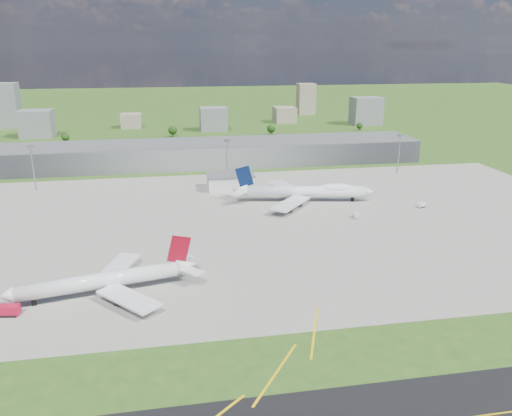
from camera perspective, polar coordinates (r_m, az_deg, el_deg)
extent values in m
plane|color=#2B5219|center=(336.70, -5.69, 4.45)|extent=(1400.00, 1400.00, 0.00)
cube|color=gray|center=(232.83, -1.09, -1.72)|extent=(360.00, 190.00, 0.08)
cube|color=gray|center=(349.65, -5.93, 6.21)|extent=(300.00, 42.00, 15.00)
cube|color=silver|center=(288.40, -2.94, 3.01)|extent=(26.00, 16.00, 8.00)
cylinder|color=gray|center=(308.56, -24.11, 4.07)|extent=(0.70, 0.70, 25.00)
cube|color=gray|center=(306.06, -24.42, 6.39)|extent=(3.50, 2.00, 1.20)
cylinder|color=gray|center=(300.81, -3.33, 5.31)|extent=(0.70, 0.70, 25.00)
cube|color=gray|center=(298.25, -3.37, 7.70)|extent=(3.50, 2.00, 1.20)
cylinder|color=gray|center=(331.62, 16.00, 5.84)|extent=(0.70, 0.70, 25.00)
cube|color=gray|center=(329.29, 16.20, 8.01)|extent=(3.50, 2.00, 1.20)
cylinder|color=white|center=(174.34, -17.47, -7.95)|extent=(51.57, 15.69, 5.33)
cone|color=white|center=(175.48, -26.69, -8.96)|extent=(5.44, 6.13, 5.33)
cone|color=white|center=(177.63, -8.00, -6.49)|extent=(8.05, 6.67, 5.33)
cube|color=maroon|center=(174.99, -18.00, -8.51)|extent=(41.85, 10.72, 1.16)
cube|color=white|center=(164.19, -14.36, -9.97)|extent=(21.35, 22.58, 0.80)
cube|color=white|center=(186.96, -15.45, -6.48)|extent=(14.85, 24.46, 0.80)
cube|color=maroon|center=(174.64, -8.80, -4.68)|extent=(8.76, 2.23, 10.74)
cylinder|color=#38383D|center=(167.75, -15.22, -10.07)|extent=(5.37, 3.78, 2.84)
cylinder|color=#38383D|center=(184.46, -15.95, -7.45)|extent=(5.37, 3.78, 2.84)
cube|color=black|center=(172.70, -15.45, -9.42)|extent=(1.61, 1.33, 2.22)
cube|color=black|center=(179.85, -15.76, -8.29)|extent=(1.61, 1.33, 2.22)
cube|color=black|center=(176.37, -24.05, -9.81)|extent=(1.61, 1.33, 2.22)
cylinder|color=white|center=(264.60, 5.70, 1.88)|extent=(61.76, 16.98, 6.16)
cone|color=white|center=(269.82, 12.76, 1.84)|extent=(5.98, 6.95, 6.16)
cone|color=white|center=(263.34, -1.86, 2.06)|extent=(8.92, 7.48, 6.16)
cube|color=navy|center=(265.33, 6.12, 1.48)|extent=(50.20, 11.43, 1.29)
ellipsoid|color=white|center=(266.10, 9.15, 2.25)|extent=(20.51, 9.56, 5.55)
cube|color=white|center=(278.87, 3.58, 2.40)|extent=(17.82, 29.13, 0.89)
cube|color=white|center=(250.00, 3.96, 0.53)|extent=(24.74, 26.96, 0.89)
cube|color=#08173E|center=(261.35, -1.33, 3.59)|extent=(9.84, 2.24, 12.01)
cylinder|color=#38383D|center=(273.75, 4.43, 1.67)|extent=(5.95, 4.10, 3.18)
cylinder|color=#38383D|center=(282.92, 3.13, 2.24)|extent=(5.95, 4.10, 3.18)
cylinder|color=#38383D|center=(256.68, 4.71, 0.54)|extent=(5.95, 4.10, 3.18)
cylinder|color=#38383D|center=(246.85, 3.55, -0.16)|extent=(5.95, 4.10, 3.18)
cube|color=black|center=(269.57, 4.32, 1.29)|extent=(1.78, 1.46, 2.49)
cube|color=black|center=(261.04, 4.46, 0.72)|extent=(1.78, 1.46, 2.49)
cube|color=black|center=(269.30, 10.94, 0.99)|extent=(1.78, 1.46, 2.49)
cube|color=#B20C2A|center=(173.26, -26.61, -10.38)|extent=(8.04, 3.98, 3.08)
cube|color=black|center=(173.95, -26.53, -10.83)|extent=(6.91, 3.95, 0.70)
cube|color=#CFC20C|center=(182.40, -14.29, -7.76)|extent=(4.02, 2.96, 1.44)
cube|color=black|center=(182.71, -14.27, -7.97)|extent=(3.53, 2.91, 0.70)
cube|color=silver|center=(243.89, 11.35, -0.80)|extent=(3.27, 5.05, 2.05)
cube|color=black|center=(244.22, 11.34, -1.03)|extent=(3.18, 4.41, 0.70)
cube|color=silver|center=(268.27, 18.38, 0.36)|extent=(5.18, 3.92, 2.09)
cube|color=black|center=(268.57, 18.36, 0.15)|extent=(4.58, 3.73, 0.70)
cube|color=slate|center=(495.03, -23.77, 8.82)|extent=(28.00, 22.00, 24.00)
cube|color=gray|center=(522.71, -14.07, 9.66)|extent=(20.00, 18.00, 14.00)
cube|color=slate|center=(493.10, -4.88, 10.12)|extent=(26.00, 20.00, 22.00)
cube|color=gray|center=(545.39, 3.27, 10.60)|extent=(22.00, 24.00, 16.00)
cube|color=slate|center=(540.48, 12.46, 10.79)|extent=(30.00, 22.00, 28.00)
cube|color=slate|center=(561.70, -26.55, 10.43)|extent=(22.00, 20.00, 44.00)
cube|color=gray|center=(611.87, 5.72, 12.30)|extent=(20.00, 18.00, 36.00)
cylinder|color=#382314|center=(456.46, -20.89, 7.15)|extent=(0.70, 0.70, 3.00)
sphere|color=black|center=(455.90, -20.94, 7.57)|extent=(6.75, 6.75, 6.75)
cylinder|color=#382314|center=(462.94, -9.48, 8.27)|extent=(0.70, 0.70, 3.60)
sphere|color=black|center=(462.28, -9.51, 8.76)|extent=(8.10, 8.10, 8.10)
cylinder|color=#382314|center=(467.47, 1.74, 8.58)|extent=(0.70, 0.70, 3.40)
sphere|color=black|center=(466.85, 1.74, 9.05)|extent=(7.65, 7.65, 7.65)
cylinder|color=#382314|center=(502.64, 11.73, 8.86)|extent=(0.70, 0.70, 2.80)
sphere|color=black|center=(502.16, 11.75, 9.21)|extent=(6.30, 6.30, 6.30)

